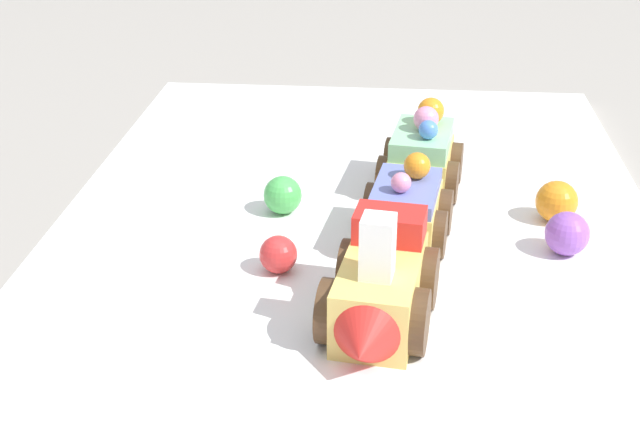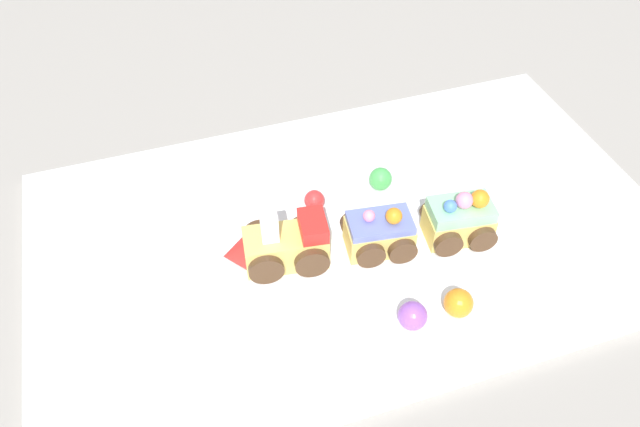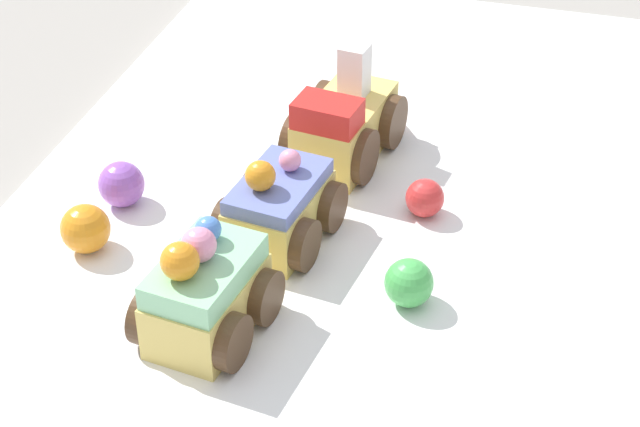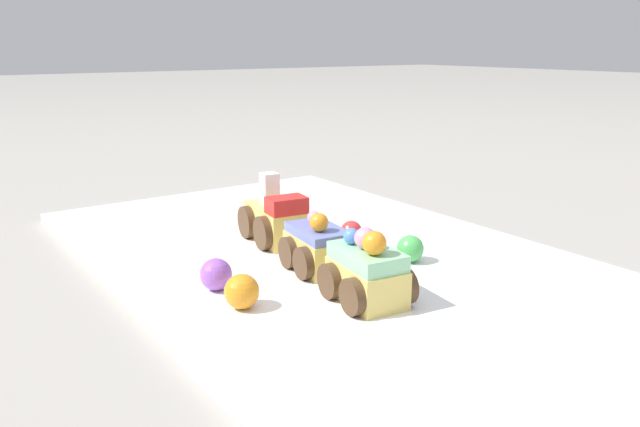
{
  "view_description": "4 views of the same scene",
  "coord_description": "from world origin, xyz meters",
  "px_view_note": "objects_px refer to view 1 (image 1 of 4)",
  "views": [
    {
      "loc": [
        0.55,
        0.03,
        0.31
      ],
      "look_at": [
        0.0,
        -0.02,
        0.04
      ],
      "focal_mm": 50.0,
      "sensor_mm": 36.0,
      "label": 1
    },
    {
      "loc": [
        0.2,
        0.47,
        0.57
      ],
      "look_at": [
        0.05,
        0.02,
        0.08
      ],
      "focal_mm": 35.0,
      "sensor_mm": 36.0,
      "label": 2
    },
    {
      "loc": [
        -0.54,
        -0.14,
        0.42
      ],
      "look_at": [
        -0.01,
        0.01,
        0.03
      ],
      "focal_mm": 60.0,
      "sensor_mm": 36.0,
      "label": 3
    },
    {
      "loc": [
        -0.52,
        0.39,
        0.24
      ],
      "look_at": [
        -0.0,
        0.02,
        0.07
      ],
      "focal_mm": 35.0,
      "sensor_mm": 36.0,
      "label": 4
    }
  ],
  "objects_px": {
    "cake_train_locomotive": "(379,293)",
    "gumball_red": "(278,254)",
    "gumball_purple": "(567,234)",
    "gumball_green": "(283,195)",
    "cake_car_mint": "(422,158)",
    "gumball_orange": "(557,202)",
    "cake_car_blueberry": "(405,213)"
  },
  "relations": [
    {
      "from": "gumball_red",
      "to": "cake_car_blueberry",
      "type": "bearing_deg",
      "value": 121.45
    },
    {
      "from": "cake_train_locomotive",
      "to": "cake_car_mint",
      "type": "xyz_separation_m",
      "value": [
        -0.21,
        0.03,
        0.0
      ]
    },
    {
      "from": "cake_train_locomotive",
      "to": "gumball_red",
      "type": "distance_m",
      "value": 0.09
    },
    {
      "from": "cake_car_mint",
      "to": "gumball_green",
      "type": "height_order",
      "value": "cake_car_mint"
    },
    {
      "from": "cake_train_locomotive",
      "to": "cake_car_mint",
      "type": "distance_m",
      "value": 0.21
    },
    {
      "from": "cake_car_mint",
      "to": "gumball_purple",
      "type": "relative_size",
      "value": 2.67
    },
    {
      "from": "cake_car_blueberry",
      "to": "cake_car_mint",
      "type": "bearing_deg",
      "value": 179.89
    },
    {
      "from": "gumball_orange",
      "to": "gumball_green",
      "type": "bearing_deg",
      "value": -88.8
    },
    {
      "from": "gumball_orange",
      "to": "cake_car_blueberry",
      "type": "bearing_deg",
      "value": -68.63
    },
    {
      "from": "gumball_orange",
      "to": "gumball_green",
      "type": "relative_size",
      "value": 1.07
    },
    {
      "from": "cake_car_blueberry",
      "to": "gumball_purple",
      "type": "height_order",
      "value": "cake_car_blueberry"
    },
    {
      "from": "cake_car_blueberry",
      "to": "gumball_purple",
      "type": "relative_size",
      "value": 2.67
    },
    {
      "from": "cake_car_mint",
      "to": "gumball_orange",
      "type": "bearing_deg",
      "value": 70.65
    },
    {
      "from": "cake_car_mint",
      "to": "gumball_orange",
      "type": "xyz_separation_m",
      "value": [
        0.05,
        0.1,
        -0.01
      ]
    },
    {
      "from": "gumball_purple",
      "to": "gumball_red",
      "type": "distance_m",
      "value": 0.2
    },
    {
      "from": "cake_train_locomotive",
      "to": "gumball_orange",
      "type": "xyz_separation_m",
      "value": [
        -0.16,
        0.13,
        -0.01
      ]
    },
    {
      "from": "cake_train_locomotive",
      "to": "gumball_green",
      "type": "relative_size",
      "value": 4.14
    },
    {
      "from": "gumball_green",
      "to": "gumball_red",
      "type": "relative_size",
      "value": 1.14
    },
    {
      "from": "gumball_green",
      "to": "gumball_red",
      "type": "xyz_separation_m",
      "value": [
        0.09,
        0.01,
        -0.0
      ]
    },
    {
      "from": "gumball_purple",
      "to": "gumball_red",
      "type": "height_order",
      "value": "gumball_purple"
    },
    {
      "from": "cake_train_locomotive",
      "to": "gumball_red",
      "type": "xyz_separation_m",
      "value": [
        -0.06,
        -0.07,
        -0.01
      ]
    },
    {
      "from": "cake_car_blueberry",
      "to": "cake_car_mint",
      "type": "distance_m",
      "value": 0.1
    },
    {
      "from": "cake_car_blueberry",
      "to": "gumball_purple",
      "type": "xyz_separation_m",
      "value": [
        0.01,
        0.11,
        -0.01
      ]
    },
    {
      "from": "cake_train_locomotive",
      "to": "gumball_purple",
      "type": "distance_m",
      "value": 0.17
    },
    {
      "from": "gumball_green",
      "to": "cake_car_blueberry",
      "type": "bearing_deg",
      "value": 66.71
    },
    {
      "from": "gumball_green",
      "to": "gumball_red",
      "type": "height_order",
      "value": "gumball_green"
    },
    {
      "from": "cake_car_mint",
      "to": "gumball_red",
      "type": "distance_m",
      "value": 0.18
    },
    {
      "from": "cake_car_blueberry",
      "to": "cake_car_mint",
      "type": "xyz_separation_m",
      "value": [
        -0.1,
        0.01,
        0.0
      ]
    },
    {
      "from": "gumball_purple",
      "to": "gumball_red",
      "type": "relative_size",
      "value": 1.2
    },
    {
      "from": "cake_car_blueberry",
      "to": "gumball_orange",
      "type": "bearing_deg",
      "value": 118.92
    },
    {
      "from": "cake_train_locomotive",
      "to": "gumball_red",
      "type": "bearing_deg",
      "value": -125.1
    },
    {
      "from": "cake_car_mint",
      "to": "gumball_purple",
      "type": "bearing_deg",
      "value": 51.54
    }
  ]
}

